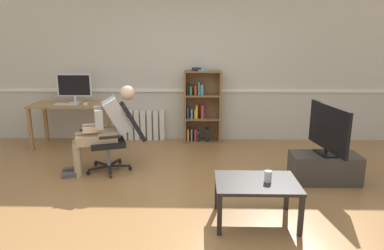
% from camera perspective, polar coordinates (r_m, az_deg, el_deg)
% --- Properties ---
extents(ground_plane, '(18.00, 18.00, 0.00)m').
position_cam_1_polar(ground_plane, '(3.98, -2.50, -12.79)').
color(ground_plane, olive).
extents(back_wall, '(12.00, 0.13, 2.70)m').
position_cam_1_polar(back_wall, '(6.22, -1.02, 9.78)').
color(back_wall, beige).
rests_on(back_wall, ground_plane).
extents(computer_desk, '(1.25, 0.67, 0.76)m').
position_cam_1_polar(computer_desk, '(6.23, -19.81, 2.50)').
color(computer_desk, '#9E7547').
rests_on(computer_desk, ground_plane).
extents(imac_monitor, '(0.59, 0.14, 0.49)m').
position_cam_1_polar(imac_monitor, '(6.21, -19.18, 6.19)').
color(imac_monitor, silver).
rests_on(imac_monitor, computer_desk).
extents(keyboard, '(0.39, 0.12, 0.02)m').
position_cam_1_polar(keyboard, '(6.08, -20.29, 3.31)').
color(keyboard, silver).
rests_on(keyboard, computer_desk).
extents(computer_mouse, '(0.06, 0.10, 0.03)m').
position_cam_1_polar(computer_mouse, '(5.99, -17.43, 3.45)').
color(computer_mouse, white).
rests_on(computer_mouse, computer_desk).
extents(bookshelf, '(0.65, 0.29, 1.34)m').
position_cam_1_polar(bookshelf, '(6.10, 1.48, 2.87)').
color(bookshelf, brown).
rests_on(bookshelf, ground_plane).
extents(radiator, '(0.80, 0.08, 0.56)m').
position_cam_1_polar(radiator, '(6.36, -8.20, -0.03)').
color(radiator, white).
rests_on(radiator, ground_plane).
extents(office_chair, '(0.85, 0.69, 0.95)m').
position_cam_1_polar(office_chair, '(4.87, -12.17, -1.53)').
color(office_chair, black).
rests_on(office_chair, ground_plane).
extents(person_seated, '(1.03, 0.61, 1.20)m').
position_cam_1_polar(person_seated, '(4.83, -14.37, -0.24)').
color(person_seated, tan).
rests_on(person_seated, ground_plane).
extents(tv_stand, '(0.86, 0.41, 0.38)m').
position_cam_1_polar(tv_stand, '(4.75, 21.35, -6.75)').
color(tv_stand, '#3D3833').
rests_on(tv_stand, ground_plane).
extents(tv_screen, '(0.24, 0.92, 0.64)m').
position_cam_1_polar(tv_screen, '(4.61, 21.93, -0.64)').
color(tv_screen, black).
rests_on(tv_screen, tv_stand).
extents(coffee_table, '(0.82, 0.59, 0.43)m').
position_cam_1_polar(coffee_table, '(3.49, 10.79, -10.07)').
color(coffee_table, black).
rests_on(coffee_table, ground_plane).
extents(drinking_glass, '(0.07, 0.07, 0.11)m').
position_cam_1_polar(drinking_glass, '(3.46, 12.65, -8.41)').
color(drinking_glass, silver).
rests_on(drinking_glass, coffee_table).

